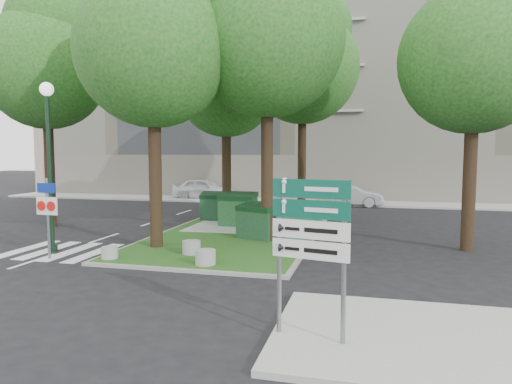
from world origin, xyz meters
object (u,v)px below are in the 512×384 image
(tree_median_mid, at_px, (228,76))
(bollard_right, at_px, (205,257))
(tree_median_near_right, at_px, (270,24))
(car_silver, at_px, (350,195))
(tree_median_far, at_px, (305,57))
(litter_bin, at_px, (321,207))
(dumpster_b, at_px, (238,209))
(tree_median_near_left, at_px, (156,35))
(directional_sign, at_px, (311,233))
(bollard_left, at_px, (110,253))
(bollard_mid, at_px, (192,247))
(dumpster_c, at_px, (258,221))
(tree_street_right, at_px, (477,45))
(street_lamp, at_px, (49,146))
(tree_street_left, at_px, (48,57))
(dumpster_a, at_px, (216,206))
(traffic_sign_pole, at_px, (48,207))
(dumpster_d, at_px, (295,223))
(car_white, at_px, (204,189))

(tree_median_mid, bearing_deg, bollard_right, -77.09)
(tree_median_near_right, xyz_separation_m, car_silver, (2.41, 12.77, -7.31))
(tree_median_far, distance_m, litter_bin, 7.90)
(dumpster_b, bearing_deg, tree_median_near_left, -104.68)
(directional_sign, bearing_deg, bollard_left, 158.02)
(bollard_left, bearing_deg, bollard_mid, 28.77)
(bollard_right, relative_size, car_silver, 0.15)
(dumpster_c, xyz_separation_m, bollard_right, (-0.53, -4.36, -0.44))
(tree_median_near_right, distance_m, litter_bin, 10.93)
(tree_street_right, bearing_deg, bollard_left, -157.83)
(tree_street_right, bearing_deg, bollard_right, -150.44)
(street_lamp, bearing_deg, tree_median_near_left, 18.91)
(bollard_left, bearing_deg, tree_street_left, 138.63)
(tree_median_near_left, height_order, street_lamp, tree_median_near_left)
(tree_median_near_left, bearing_deg, tree_median_far, 68.72)
(dumpster_a, height_order, bollard_mid, dumpster_a)
(bollard_mid, height_order, traffic_sign_pole, traffic_sign_pole)
(tree_street_left, distance_m, dumpster_c, 12.19)
(bollard_mid, bearing_deg, street_lamp, -176.14)
(street_lamp, xyz_separation_m, car_silver, (9.33, 15.95, -2.92))
(tree_median_mid, height_order, dumpster_d, tree_median_mid)
(street_lamp, distance_m, traffic_sign_pole, 2.25)
(dumpster_a, distance_m, litter_bin, 5.82)
(tree_median_near_right, distance_m, dumpster_a, 9.34)
(dumpster_d, relative_size, car_silver, 0.35)
(tree_street_right, relative_size, litter_bin, 14.11)
(dumpster_d, bearing_deg, directional_sign, -82.53)
(bollard_right, bearing_deg, car_white, 110.61)
(litter_bin, bearing_deg, tree_median_near_left, -115.04)
(tree_median_mid, bearing_deg, tree_median_far, 43.15)
(bollard_left, bearing_deg, dumpster_c, 49.80)
(tree_median_near_right, distance_m, directional_sign, 10.81)
(bollard_left, bearing_deg, dumpster_a, 86.81)
(bollard_left, bearing_deg, tree_street_right, 22.17)
(dumpster_d, bearing_deg, dumpster_b, 135.41)
(tree_street_right, distance_m, street_lamp, 14.80)
(tree_street_left, distance_m, street_lamp, 7.14)
(directional_sign, bearing_deg, tree_median_near_right, 118.66)
(tree_median_far, height_order, dumpster_d, tree_median_far)
(tree_median_mid, height_order, dumpster_b, tree_median_mid)
(dumpster_b, relative_size, litter_bin, 2.28)
(dumpster_d, xyz_separation_m, litter_bin, (0.20, 7.50, -0.25))
(tree_median_mid, distance_m, tree_median_far, 4.59)
(tree_street_left, height_order, bollard_mid, tree_street_left)
(directional_sign, bearing_deg, dumpster_c, 121.08)
(tree_median_mid, xyz_separation_m, bollard_left, (-1.19, -8.56, -6.68))
(street_lamp, bearing_deg, bollard_right, -8.54)
(bollard_right, distance_m, directional_sign, 6.06)
(tree_median_far, height_order, tree_street_right, tree_median_far)
(tree_median_near_right, height_order, dumpster_b, tree_median_near_right)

